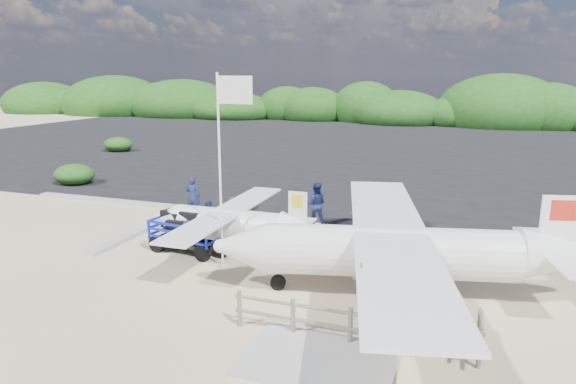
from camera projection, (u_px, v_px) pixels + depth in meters
name	position (u px, v px, depth m)	size (l,w,h in m)	color
ground	(223.00, 253.00, 19.29)	(160.00, 160.00, 0.00)	beige
asphalt_apron	(371.00, 147.00, 46.83)	(90.00, 50.00, 0.04)	#B2B2B2
lagoon	(62.00, 220.00, 23.60)	(9.00, 7.00, 0.40)	#B2B2B2
walkway_pad	(319.00, 362.00, 12.00)	(3.50, 2.50, 0.10)	#B2B2B2
vegetation_band	(405.00, 123.00, 69.78)	(124.00, 8.00, 4.40)	#B2B2B2
fence	(350.00, 345.00, 12.75)	(6.40, 2.00, 1.10)	#B2B2B2
baggage_cart	(190.00, 251.00, 19.42)	(2.97, 1.70, 1.48)	#0D23C5
flagpole	(223.00, 266.00, 17.97)	(1.32, 0.55, 6.62)	white
signboard	(313.00, 269.00, 17.70)	(1.65, 0.16, 1.36)	brown
crew_a	(193.00, 196.00, 24.12)	(0.69, 0.45, 1.89)	#141E4E
crew_b	(316.00, 204.00, 22.51)	(0.95, 0.74, 1.95)	#141E4E
crew_c	(210.00, 224.00, 19.82)	(1.07, 0.44, 1.82)	#141E4E
aircraft_large	(495.00, 159.00, 40.30)	(13.71, 13.71, 4.11)	#B2B2B2
aircraft_small	(314.00, 139.00, 52.67)	(6.82, 6.82, 2.45)	#B2B2B2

